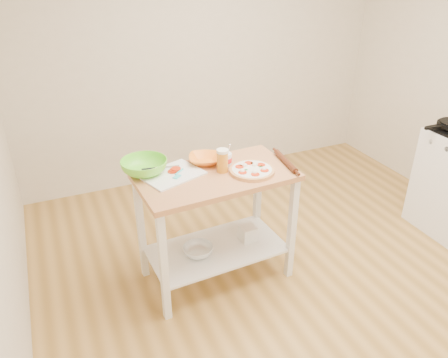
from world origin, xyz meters
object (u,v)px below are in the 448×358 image
pizza (252,170)px  green_bowl (144,167)px  cutting_board (171,174)px  rolling_pin (286,161)px  yogurt_tub (226,159)px  shelf_glass_bowl (198,250)px  spatula (178,174)px  orange_bowl (205,159)px  prep_island (216,205)px  shelf_bin (248,233)px  knife (155,169)px  beer_pint (222,160)px

pizza → green_bowl: (-0.70, 0.29, 0.03)m
cutting_board → rolling_pin: (0.82, -0.16, 0.01)m
cutting_board → yogurt_tub: bearing=-21.2°
shelf_glass_bowl → spatula: bearing=135.3°
pizza → spatula: bearing=163.0°
orange_bowl → yogurt_tub: bearing=-40.0°
pizza → cutting_board: bearing=160.9°
cutting_board → orange_bowl: orange_bowl is taller
green_bowl → rolling_pin: bearing=-15.1°
prep_island → orange_bowl: bearing=91.2°
pizza → shelf_bin: pizza is taller
cutting_board → prep_island: bearing=-39.1°
pizza → rolling_pin: pizza is taller
spatula → shelf_bin: 0.79m
pizza → shelf_bin: 0.60m
knife → shelf_glass_bowl: size_ratio=1.20×
orange_bowl → rolling_pin: orange_bowl is taller
prep_island → beer_pint: beer_pint is taller
knife → beer_pint: (0.43, -0.20, 0.07)m
knife → orange_bowl: 0.37m
prep_island → pizza: pizza is taller
cutting_board → shelf_bin: 0.82m
orange_bowl → cutting_board: bearing=-163.1°
spatula → green_bowl: green_bowl is taller
shelf_glass_bowl → shelf_bin: (0.43, 0.02, 0.02)m
yogurt_tub → shelf_bin: size_ratio=1.45×
rolling_pin → spatula: bearing=170.6°
yogurt_tub → shelf_glass_bowl: 0.72m
rolling_pin → prep_island: bearing=174.1°
rolling_pin → shelf_glass_bowl: (-0.69, 0.04, -0.62)m
orange_bowl → beer_pint: (0.06, -0.18, 0.06)m
knife → yogurt_tub: bearing=-4.9°
shelf_bin → knife: bearing=161.5°
yogurt_tub → rolling_pin: 0.44m
beer_pint → yogurt_tub: 0.10m
shelf_glass_bowl → beer_pint: bearing=9.5°
orange_bowl → green_bowl: size_ratio=0.73×
pizza → cutting_board: size_ratio=0.68×
yogurt_tub → shelf_bin: (0.15, -0.09, -0.63)m
prep_island → green_bowl: size_ratio=3.48×
prep_island → yogurt_tub: yogurt_tub is taller
spatula → prep_island: bearing=-55.8°
beer_pint → rolling_pin: 0.48m
cutting_board → green_bowl: green_bowl is taller
orange_bowl → shelf_bin: orange_bowl is taller
cutting_board → shelf_glass_bowl: cutting_board is taller
beer_pint → yogurt_tub: bearing=49.9°
prep_island → spatula: bearing=163.6°
spatula → yogurt_tub: 0.37m
orange_bowl → rolling_pin: 0.59m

